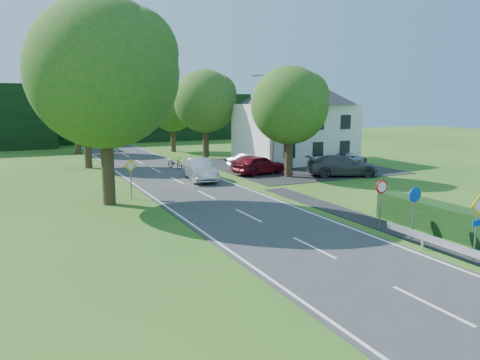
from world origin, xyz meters
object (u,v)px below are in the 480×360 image
moving_car (200,170)px  parked_car_silver_a (251,162)px  streetlight (272,119)px  motorcycle (175,163)px  parked_car_grey (342,166)px  parked_car_silver_b (348,159)px  parasol (294,155)px  parked_car_red (259,165)px

moving_car → parked_car_silver_a: size_ratio=1.22×
streetlight → motorcycle: bearing=135.7°
parked_car_grey → parked_car_silver_b: 6.20m
motorcycle → parasol: 10.89m
motorcycle → parked_car_red: 7.97m
parked_car_silver_a → parasol: 4.74m
parked_car_red → moving_car: bearing=86.6°
streetlight → moving_car: 7.43m
parked_car_red → parked_car_silver_b: parked_car_red is taller
parked_car_grey → moving_car: bearing=97.4°
moving_car → parked_car_silver_a: (5.97, 3.49, -0.15)m
motorcycle → parked_car_silver_a: (5.78, -3.35, 0.16)m
parked_car_silver_a → parasol: (4.71, 0.47, 0.27)m
parked_car_silver_a → parked_car_silver_b: parked_car_silver_a is taller
parked_car_silver_b → motorcycle: bearing=52.1°
streetlight → moving_car: streetlight is taller
parked_car_silver_b → parked_car_red: bearing=76.5°
parked_car_red → parked_car_silver_a: bearing=-24.1°
motorcycle → parasol: (10.49, -2.88, 0.43)m
streetlight → motorcycle: 9.59m
moving_car → parasol: size_ratio=2.38×
streetlight → parked_car_silver_a: size_ratio=1.96×
parked_car_red → parked_car_grey: (5.51, -3.60, 0.04)m
parked_car_red → parked_car_grey: bearing=-135.2°
parked_car_grey → streetlight: bearing=73.6°
moving_car → parked_car_grey: size_ratio=0.89×
parked_car_grey → parasol: size_ratio=2.68×
parasol → parked_car_silver_a: bearing=-174.3°
streetlight → parked_car_silver_b: (8.65, 1.06, -3.81)m
parked_car_silver_a → streetlight: bearing=-159.2°
moving_car → parked_car_silver_b: 15.21m
motorcycle → parked_car_silver_b: size_ratio=0.45×
motorcycle → parked_car_red: size_ratio=0.43×
parked_car_red → parked_car_grey: 6.58m
parked_car_red → parked_car_silver_a: size_ratio=1.11×
parked_car_silver_b → moving_car: bearing=77.6°
streetlight → parasol: 6.37m
parked_car_silver_a → motorcycle: bearing=70.9°
moving_car → parked_car_grey: moving_car is taller
streetlight → parked_car_silver_b: bearing=7.0°
parked_car_silver_b → parasol: parasol is taller
parked_car_silver_a → moving_car: bearing=131.3°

